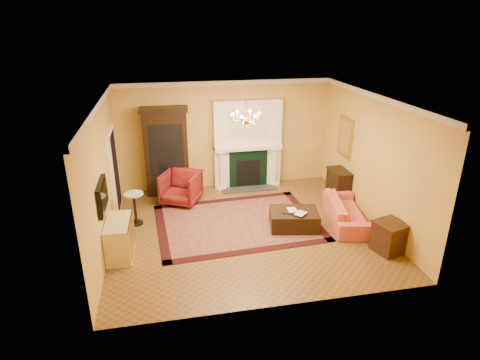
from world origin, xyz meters
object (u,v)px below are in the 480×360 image
object	(u,v)px
wingback_armchair	(181,186)
commode	(120,238)
end_table	(389,238)
china_cabinet	(167,153)
leather_ottoman	(294,219)
console_table	(338,185)
pedestal_table	(135,206)
coral_sofa	(346,207)

from	to	relation	value
wingback_armchair	commode	distance (m)	2.69
commode	end_table	bearing A→B (deg)	-8.24
china_cabinet	leather_ottoman	size ratio (longest dim) A/B	2.11
end_table	leather_ottoman	distance (m)	2.11
china_cabinet	console_table	world-z (taller)	china_cabinet
china_cabinet	pedestal_table	bearing A→B (deg)	-112.27
china_cabinet	end_table	distance (m)	5.99
coral_sofa	end_table	bearing A→B (deg)	-156.34
leather_ottoman	wingback_armchair	bearing A→B (deg)	153.30
pedestal_table	end_table	bearing A→B (deg)	-23.48
china_cabinet	wingback_armchair	bearing A→B (deg)	-65.25
console_table	commode	bearing A→B (deg)	-164.19
console_table	pedestal_table	bearing A→B (deg)	-177.08
china_cabinet	end_table	size ratio (longest dim) A/B	3.65
wingback_armchair	leather_ottoman	bearing A→B (deg)	-11.17
china_cabinet	commode	distance (m)	3.34
china_cabinet	end_table	world-z (taller)	china_cabinet
commode	console_table	xyz separation A→B (m)	(5.51, 1.71, 0.02)
china_cabinet	wingback_armchair	distance (m)	1.05
wingback_armchair	pedestal_table	xyz separation A→B (m)	(-1.13, -1.00, -0.01)
end_table	console_table	distance (m)	2.66
china_cabinet	commode	xyz separation A→B (m)	(-1.08, -3.06, -0.76)
china_cabinet	leather_ottoman	bearing A→B (deg)	-40.69
pedestal_table	coral_sofa	distance (m)	4.98
commode	coral_sofa	xyz separation A→B (m)	(5.15, 0.45, -0.00)
china_cabinet	end_table	xyz separation A→B (m)	(4.37, -4.01, -0.83)
coral_sofa	console_table	xyz separation A→B (m)	(0.36, 1.26, 0.02)
china_cabinet	pedestal_table	distance (m)	2.06
pedestal_table	coral_sofa	xyz separation A→B (m)	(4.90, -0.86, -0.08)
wingback_armchair	leather_ottoman	world-z (taller)	wingback_armchair
wingback_armchair	coral_sofa	xyz separation A→B (m)	(3.77, -1.86, -0.09)
console_table	leather_ottoman	xyz separation A→B (m)	(-1.66, -1.29, -0.18)
coral_sofa	leather_ottoman	world-z (taller)	coral_sofa
pedestal_table	commode	distance (m)	1.33
end_table	console_table	size ratio (longest dim) A/B	0.79
pedestal_table	leather_ottoman	xyz separation A→B (m)	(3.60, -0.89, -0.24)
china_cabinet	commode	size ratio (longest dim) A/B	2.23
china_cabinet	pedestal_table	xyz separation A→B (m)	(-0.83, -1.75, -0.69)
commode	leather_ottoman	size ratio (longest dim) A/B	0.94
pedestal_table	console_table	size ratio (longest dim) A/B	0.99
wingback_armchair	pedestal_table	world-z (taller)	wingback_armchair
console_table	coral_sofa	bearing A→B (deg)	-107.36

